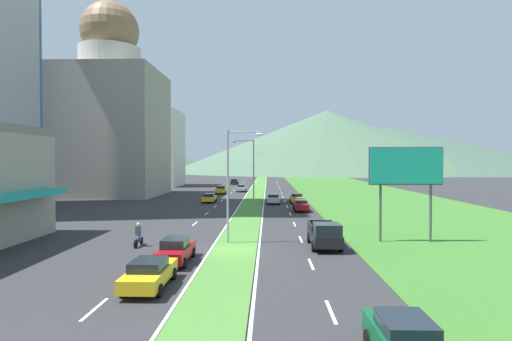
{
  "coord_description": "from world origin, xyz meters",
  "views": [
    {
      "loc": [
        2.42,
        -29.44,
        6.43
      ],
      "look_at": [
        0.1,
        49.58,
        4.64
      ],
      "focal_mm": 29.12,
      "sensor_mm": 36.0,
      "label": 1
    }
  ],
  "objects_px": {
    "street_lamp_near": "(232,178)",
    "car_1": "(221,190)",
    "car_4": "(273,199)",
    "street_lamp_far": "(255,169)",
    "car_2": "(149,273)",
    "street_lamp_mid": "(251,167)",
    "car_9": "(241,188)",
    "car_3": "(176,250)",
    "billboard_roadside": "(406,170)",
    "motorcycle_rider": "(138,236)",
    "car_0": "(301,205)",
    "car_6": "(234,182)",
    "car_5": "(209,198)",
    "car_8": "(297,198)",
    "pickup_truck_0": "(325,235)"
  },
  "relations": [
    {
      "from": "pickup_truck_0",
      "to": "motorcycle_rider",
      "type": "height_order",
      "value": "pickup_truck_0"
    },
    {
      "from": "street_lamp_near",
      "to": "car_5",
      "type": "relative_size",
      "value": 2.07
    },
    {
      "from": "street_lamp_mid",
      "to": "car_9",
      "type": "relative_size",
      "value": 1.99
    },
    {
      "from": "car_6",
      "to": "car_1",
      "type": "bearing_deg",
      "value": -179.82
    },
    {
      "from": "street_lamp_mid",
      "to": "car_9",
      "type": "distance_m",
      "value": 27.22
    },
    {
      "from": "pickup_truck_0",
      "to": "motorcycle_rider",
      "type": "xyz_separation_m",
      "value": [
        -13.97,
        0.19,
        -0.24
      ]
    },
    {
      "from": "car_1",
      "to": "car_8",
      "type": "distance_m",
      "value": 22.09
    },
    {
      "from": "car_0",
      "to": "car_6",
      "type": "xyz_separation_m",
      "value": [
        -13.55,
        60.54,
        0.04
      ]
    },
    {
      "from": "billboard_roadside",
      "to": "motorcycle_rider",
      "type": "xyz_separation_m",
      "value": [
        -20.62,
        -2.07,
        -4.98
      ]
    },
    {
      "from": "car_9",
      "to": "car_3",
      "type": "bearing_deg",
      "value": 179.79
    },
    {
      "from": "car_0",
      "to": "car_9",
      "type": "height_order",
      "value": "car_9"
    },
    {
      "from": "car_8",
      "to": "street_lamp_near",
      "type": "bearing_deg",
      "value": -12.85
    },
    {
      "from": "car_8",
      "to": "car_9",
      "type": "height_order",
      "value": "car_9"
    },
    {
      "from": "car_4",
      "to": "street_lamp_far",
      "type": "bearing_deg",
      "value": -172.22
    },
    {
      "from": "street_lamp_mid",
      "to": "motorcycle_rider",
      "type": "distance_m",
      "value": 30.72
    },
    {
      "from": "street_lamp_mid",
      "to": "street_lamp_far",
      "type": "bearing_deg",
      "value": 90.63
    },
    {
      "from": "street_lamp_near",
      "to": "car_6",
      "type": "distance_m",
      "value": 82.11
    },
    {
      "from": "car_1",
      "to": "car_2",
      "type": "distance_m",
      "value": 60.48
    },
    {
      "from": "car_3",
      "to": "car_4",
      "type": "relative_size",
      "value": 1.07
    },
    {
      "from": "car_0",
      "to": "car_1",
      "type": "xyz_separation_m",
      "value": [
        -13.45,
        27.74,
        0.05
      ]
    },
    {
      "from": "street_lamp_mid",
      "to": "motorcycle_rider",
      "type": "bearing_deg",
      "value": -103.95
    },
    {
      "from": "car_6",
      "to": "pickup_truck_0",
      "type": "distance_m",
      "value": 84.31
    },
    {
      "from": "street_lamp_mid",
      "to": "car_9",
      "type": "height_order",
      "value": "street_lamp_mid"
    },
    {
      "from": "billboard_roadside",
      "to": "car_1",
      "type": "distance_m",
      "value": 52.41
    },
    {
      "from": "street_lamp_mid",
      "to": "car_1",
      "type": "distance_m",
      "value": 22.35
    },
    {
      "from": "motorcycle_rider",
      "to": "car_0",
      "type": "bearing_deg",
      "value": -31.9
    },
    {
      "from": "car_4",
      "to": "car_0",
      "type": "bearing_deg",
      "value": 20.64
    },
    {
      "from": "street_lamp_near",
      "to": "car_3",
      "type": "distance_m",
      "value": 8.09
    },
    {
      "from": "street_lamp_mid",
      "to": "car_2",
      "type": "distance_m",
      "value": 40.06
    },
    {
      "from": "pickup_truck_0",
      "to": "car_3",
      "type": "bearing_deg",
      "value": -65.07
    },
    {
      "from": "car_0",
      "to": "street_lamp_near",
      "type": "bearing_deg",
      "value": -18.4
    },
    {
      "from": "car_1",
      "to": "car_9",
      "type": "bearing_deg",
      "value": -31.63
    },
    {
      "from": "street_lamp_far",
      "to": "car_6",
      "type": "relative_size",
      "value": 1.78
    },
    {
      "from": "car_1",
      "to": "car_4",
      "type": "height_order",
      "value": "car_1"
    },
    {
      "from": "car_4",
      "to": "car_9",
      "type": "height_order",
      "value": "car_9"
    },
    {
      "from": "billboard_roadside",
      "to": "car_5",
      "type": "relative_size",
      "value": 1.77
    },
    {
      "from": "car_0",
      "to": "car_5",
      "type": "relative_size",
      "value": 1.09
    },
    {
      "from": "car_1",
      "to": "car_6",
      "type": "bearing_deg",
      "value": 0.18
    },
    {
      "from": "car_3",
      "to": "pickup_truck_0",
      "type": "height_order",
      "value": "pickup_truck_0"
    },
    {
      "from": "billboard_roadside",
      "to": "car_2",
      "type": "height_order",
      "value": "billboard_roadside"
    },
    {
      "from": "street_lamp_mid",
      "to": "car_1",
      "type": "relative_size",
      "value": 2.1
    },
    {
      "from": "car_5",
      "to": "car_1",
      "type": "bearing_deg",
      "value": 0.41
    },
    {
      "from": "car_2",
      "to": "car_3",
      "type": "xyz_separation_m",
      "value": [
        0.16,
        5.31,
        0.03
      ]
    },
    {
      "from": "car_2",
      "to": "car_4",
      "type": "xyz_separation_m",
      "value": [
        6.78,
        41.81,
        -0.02
      ]
    },
    {
      "from": "car_4",
      "to": "car_3",
      "type": "bearing_deg",
      "value": -10.29
    },
    {
      "from": "billboard_roadside",
      "to": "car_3",
      "type": "bearing_deg",
      "value": -157.47
    },
    {
      "from": "street_lamp_near",
      "to": "car_1",
      "type": "bearing_deg",
      "value": 97.45
    },
    {
      "from": "car_2",
      "to": "pickup_truck_0",
      "type": "height_order",
      "value": "pickup_truck_0"
    },
    {
      "from": "car_4",
      "to": "car_2",
      "type": "bearing_deg",
      "value": -9.21
    },
    {
      "from": "car_3",
      "to": "car_4",
      "type": "distance_m",
      "value": 37.09
    }
  ]
}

